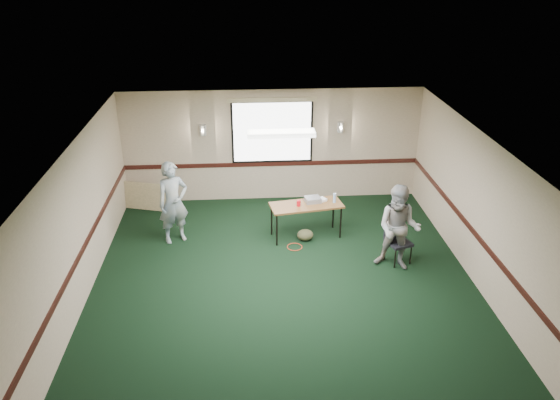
{
  "coord_description": "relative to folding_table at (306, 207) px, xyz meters",
  "views": [
    {
      "loc": [
        -0.65,
        -8.19,
        5.66
      ],
      "look_at": [
        0.0,
        1.3,
        1.2
      ],
      "focal_mm": 35.0,
      "sensor_mm": 36.0,
      "label": 1
    }
  ],
  "objects": [
    {
      "name": "folded_table",
      "position": [
        -3.6,
        1.6,
        -0.38
      ],
      "size": [
        1.24,
        0.52,
        0.63
      ],
      "primitive_type": "cube",
      "rotation": [
        -0.21,
        0.0,
        -0.28
      ],
      "color": "#998A5F",
      "rests_on": "ground"
    },
    {
      "name": "person_right",
      "position": [
        1.59,
        -1.34,
        0.15
      ],
      "size": [
        1.02,
        0.92,
        1.69
      ],
      "primitive_type": "imported",
      "rotation": [
        0.0,
        0.0,
        -0.43
      ],
      "color": "#6989A4",
      "rests_on": "ground"
    },
    {
      "name": "game_console",
      "position": [
        0.33,
        0.15,
        0.08
      ],
      "size": [
        0.27,
        0.26,
        0.05
      ],
      "primitive_type": "cube",
      "rotation": [
        0.0,
        0.0,
        0.57
      ],
      "color": "white",
      "rests_on": "folding_table"
    },
    {
      "name": "person_left",
      "position": [
        -2.74,
        0.02,
        0.18
      ],
      "size": [
        0.76,
        0.66,
        1.75
      ],
      "primitive_type": "imported",
      "rotation": [
        0.0,
        0.0,
        0.46
      ],
      "color": "#38537B",
      "rests_on": "ground"
    },
    {
      "name": "ground",
      "position": [
        -0.6,
        -2.0,
        -0.7
      ],
      "size": [
        8.0,
        8.0,
        0.0
      ],
      "primitive_type": "plane",
      "color": "black",
      "rests_on": "ground"
    },
    {
      "name": "folding_table",
      "position": [
        0.0,
        0.0,
        0.0
      ],
      "size": [
        1.58,
        0.85,
        0.75
      ],
      "rotation": [
        0.0,
        0.0,
        0.17
      ],
      "color": "brown",
      "rests_on": "ground"
    },
    {
      "name": "duffel_bag",
      "position": [
        -0.03,
        -0.17,
        -0.57
      ],
      "size": [
        0.34,
        0.26,
        0.24
      ],
      "primitive_type": "ellipsoid",
      "rotation": [
        0.0,
        0.0,
        -0.0
      ],
      "color": "#403F25",
      "rests_on": "ground"
    },
    {
      "name": "red_cup",
      "position": [
        -0.17,
        -0.06,
        0.12
      ],
      "size": [
        0.08,
        0.08,
        0.12
      ],
      "primitive_type": "cylinder",
      "color": "red",
      "rests_on": "folding_table"
    },
    {
      "name": "water_bottle",
      "position": [
        0.6,
        0.06,
        0.16
      ],
      "size": [
        0.06,
        0.06,
        0.21
      ],
      "primitive_type": "cylinder",
      "color": "#8AB1E2",
      "rests_on": "folding_table"
    },
    {
      "name": "conference_chair",
      "position": [
        1.65,
        -1.07,
        -0.19
      ],
      "size": [
        0.54,
        0.55,
        0.87
      ],
      "rotation": [
        0.0,
        0.0,
        0.33
      ],
      "color": "black",
      "rests_on": "ground"
    },
    {
      "name": "projector",
      "position": [
        0.15,
        0.12,
        0.11
      ],
      "size": [
        0.36,
        0.31,
        0.1
      ],
      "primitive_type": "cube",
      "rotation": [
        0.0,
        0.0,
        0.18
      ],
      "color": "gray",
      "rests_on": "folding_table"
    },
    {
      "name": "cable_coil",
      "position": [
        -0.28,
        -0.46,
        -0.69
      ],
      "size": [
        0.33,
        0.33,
        0.02
      ],
      "primitive_type": "torus",
      "rotation": [
        0.0,
        0.0,
        -0.02
      ],
      "color": "red",
      "rests_on": "ground"
    },
    {
      "name": "room_shell",
      "position": [
        -0.6,
        0.12,
        0.88
      ],
      "size": [
        8.0,
        8.02,
        8.0
      ],
      "color": "tan",
      "rests_on": "ground"
    }
  ]
}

